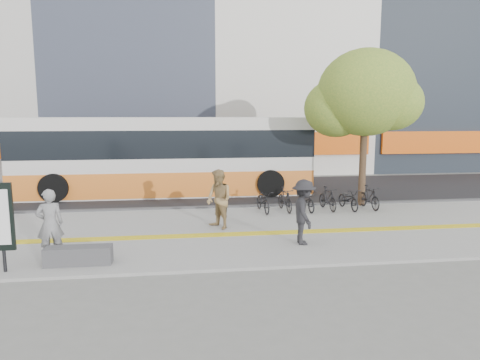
{
  "coord_description": "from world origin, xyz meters",
  "views": [
    {
      "loc": [
        -0.02,
        -11.94,
        3.73
      ],
      "look_at": [
        1.84,
        2.0,
        1.62
      ],
      "focal_mm": 32.56,
      "sensor_mm": 36.0,
      "label": 1
    }
  ],
  "objects": [
    {
      "name": "bench",
      "position": [
        -2.6,
        -1.2,
        0.3
      ],
      "size": [
        1.6,
        0.45,
        0.45
      ],
      "primitive_type": "cube",
      "color": "#353537",
      "rests_on": "sidewalk"
    },
    {
      "name": "street_tree",
      "position": [
        7.18,
        4.82,
        4.51
      ],
      "size": [
        4.4,
        3.8,
        6.31
      ],
      "color": "#3A241A",
      "rests_on": "sidewalk"
    },
    {
      "name": "tactile_strip",
      "position": [
        0.0,
        1.0,
        0.09
      ],
      "size": [
        40.0,
        0.45,
        0.01
      ],
      "primitive_type": "cube",
      "color": "yellow",
      "rests_on": "sidewalk"
    },
    {
      "name": "street",
      "position": [
        0.0,
        9.0,
        0.03
      ],
      "size": [
        40.0,
        8.0,
        0.06
      ],
      "primitive_type": "cube",
      "color": "black",
      "rests_on": "ground"
    },
    {
      "name": "signboard",
      "position": [
        -4.2,
        -1.51,
        1.37
      ],
      "size": [
        0.55,
        0.1,
        2.2
      ],
      "color": "black",
      "rests_on": "sidewalk"
    },
    {
      "name": "sidewalk",
      "position": [
        0.0,
        1.5,
        0.04
      ],
      "size": [
        40.0,
        7.0,
        0.08
      ],
      "primitive_type": "cube",
      "color": "gray",
      "rests_on": "ground"
    },
    {
      "name": "bicycle_row",
      "position": [
        5.07,
        4.0,
        0.51
      ],
      "size": [
        4.88,
        1.6,
        0.9
      ],
      "color": "black",
      "rests_on": "sidewalk"
    },
    {
      "name": "curb",
      "position": [
        0.0,
        5.0,
        0.07
      ],
      "size": [
        40.0,
        0.25,
        0.14
      ],
      "primitive_type": "cube",
      "color": "#353537",
      "rests_on": "ground"
    },
    {
      "name": "pedestrian_dark",
      "position": [
        3.36,
        -0.24,
        1.01
      ],
      "size": [
        0.76,
        1.24,
        1.86
      ],
      "primitive_type": "imported",
      "rotation": [
        0.0,
        0.0,
        1.51
      ],
      "color": "black",
      "rests_on": "sidewalk"
    },
    {
      "name": "ground",
      "position": [
        0.0,
        0.0,
        0.0
      ],
      "size": [
        120.0,
        120.0,
        0.0
      ],
      "primitive_type": "plane",
      "color": "slate",
      "rests_on": "ground"
    },
    {
      "name": "bus",
      "position": [
        -0.77,
        8.5,
        1.74
      ],
      "size": [
        13.38,
        3.17,
        3.56
      ],
      "color": "beige",
      "rests_on": "street"
    },
    {
      "name": "pedestrian_tan",
      "position": [
        1.13,
        1.79,
        1.04
      ],
      "size": [
        1.12,
        1.18,
        1.92
      ],
      "primitive_type": "imported",
      "rotation": [
        0.0,
        0.0,
        -1.0
      ],
      "color": "olive",
      "rests_on": "sidewalk"
    },
    {
      "name": "seated_woman",
      "position": [
        -3.4,
        -0.61,
        0.98
      ],
      "size": [
        0.77,
        0.64,
        1.81
      ],
      "primitive_type": "imported",
      "rotation": [
        0.0,
        0.0,
        3.5
      ],
      "color": "black",
      "rests_on": "sidewalk"
    }
  ]
}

